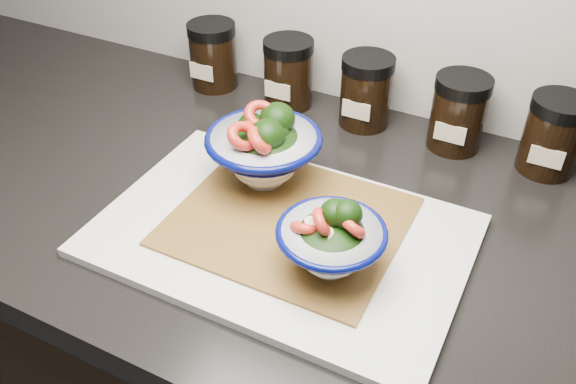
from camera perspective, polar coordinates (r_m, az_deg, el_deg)
The scene contains 10 objects.
countertop at distance 0.79m, azimuth 11.51°, elevation -5.86°, with size 3.50×0.60×0.04m, color black.
cutting_board at distance 0.76m, azimuth -0.61°, elevation -4.07°, with size 0.45×0.30×0.01m, color silver.
bamboo_mat at distance 0.77m, azimuth -0.00°, elevation -2.71°, with size 0.28×0.24×0.00m, color olive.
bowl_left at distance 0.80m, azimuth -2.25°, elevation 4.07°, with size 0.16×0.16×0.12m.
bowl_right at distance 0.68m, azimuth 4.08°, elevation -4.61°, with size 0.13×0.13×0.09m.
spice_jar_a at distance 1.08m, azimuth -7.02°, elevation 12.58°, with size 0.08×0.08×0.11m.
spice_jar_b at distance 1.01m, azimuth 0.04°, elevation 11.08°, with size 0.08×0.08×0.11m.
spice_jar_c at distance 0.96m, azimuth 7.31°, elevation 9.35°, with size 0.08×0.08×0.11m.
spice_jar_d at distance 0.93m, azimuth 15.66°, elevation 7.15°, with size 0.08×0.08×0.11m.
spice_jar_e at distance 0.93m, azimuth 23.57°, elevation 4.91°, with size 0.08×0.08×0.11m.
Camera 1 is at (0.11, 0.89, 1.41)m, focal length 38.00 mm.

